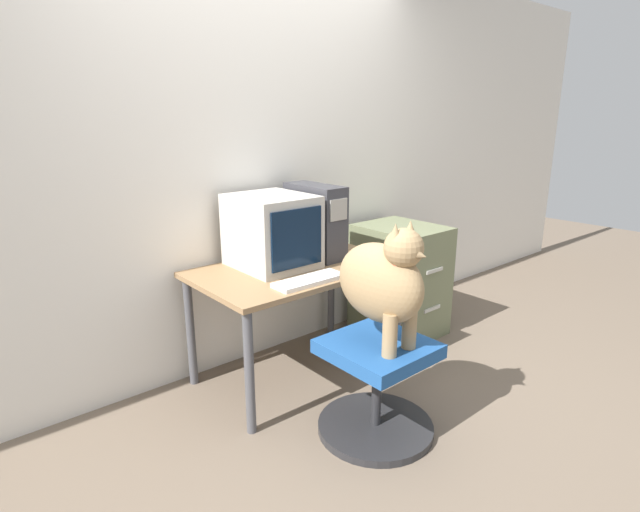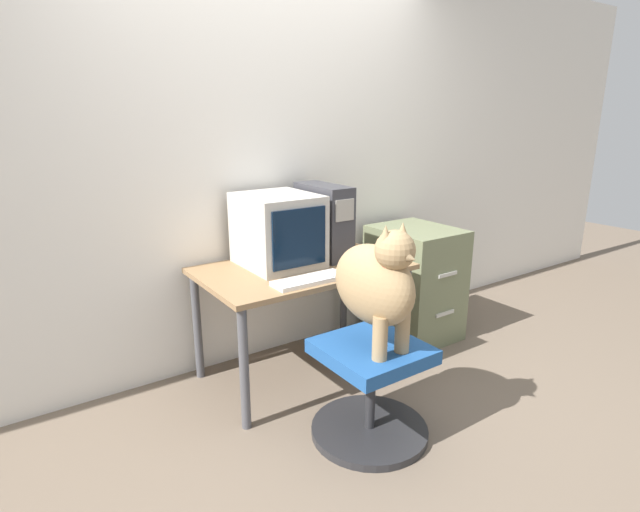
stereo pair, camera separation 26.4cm
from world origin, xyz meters
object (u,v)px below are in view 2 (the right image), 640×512
pc_tower (324,221)px  office_chair (371,389)px  dog (377,282)px  filing_cabinet (414,282)px  keyboard (309,280)px  crt_monitor (278,230)px

pc_tower → office_chair: bearing=-109.3°
pc_tower → office_chair: 1.11m
dog → filing_cabinet: bearing=36.6°
filing_cabinet → office_chair: bearing=-144.1°
office_chair → dog: bearing=-90.0°
keyboard → office_chair: 0.65m
office_chair → dog: dog is taller
office_chair → dog: size_ratio=0.95×
office_chair → filing_cabinet: 1.29m
crt_monitor → office_chair: crt_monitor is taller
crt_monitor → pc_tower: size_ratio=1.06×
crt_monitor → office_chair: 1.06m
office_chair → dog: 0.57m
keyboard → crt_monitor: bearing=85.6°
pc_tower → dog: 0.91m
crt_monitor → dog: size_ratio=0.78×
crt_monitor → office_chair: (0.04, -0.83, -0.66)m
keyboard → dog: (0.07, -0.47, 0.11)m
dog → pc_tower: bearing=71.1°
keyboard → dog: bearing=-82.1°
dog → filing_cabinet: dog is taller
pc_tower → crt_monitor: bearing=179.9°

